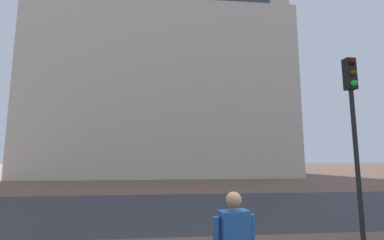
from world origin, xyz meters
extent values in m
plane|color=brown|center=(0.00, 10.00, 0.00)|extent=(120.00, 120.00, 0.00)
cube|color=#38383D|center=(0.00, 7.52, 0.00)|extent=(120.00, 7.94, 0.00)
cube|color=beige|center=(-1.96, 28.54, 9.02)|extent=(27.73, 15.70, 18.05)
cube|color=#38424C|center=(-1.96, 28.54, 19.25)|extent=(25.51, 14.44, 2.40)
cube|color=beige|center=(-5.51, 28.54, 17.95)|extent=(4.31, 4.31, 35.90)
cylinder|color=beige|center=(-14.33, 22.19, 10.92)|extent=(2.80, 2.80, 21.85)
cylinder|color=beige|center=(10.40, 22.19, 10.54)|extent=(2.80, 2.80, 21.07)
cube|color=#1E4C8E|center=(-0.58, -0.34, 1.17)|extent=(0.44, 0.29, 0.62)
cylinder|color=#1E4C8E|center=(-0.32, -0.29, 1.12)|extent=(0.09, 0.09, 0.59)
cylinder|color=#1E4C8E|center=(-0.83, -0.40, 1.12)|extent=(0.09, 0.09, 0.59)
cube|color=black|center=(-0.60, -0.25, 1.19)|extent=(0.30, 0.19, 0.40)
sphere|color=#9E7556|center=(-0.58, -0.34, 1.62)|extent=(0.22, 0.22, 0.22)
cylinder|color=black|center=(3.62, 2.72, 2.02)|extent=(0.12, 0.12, 4.05)
cube|color=black|center=(3.62, 2.72, 4.50)|extent=(0.28, 0.24, 0.90)
sphere|color=#390606|center=(3.62, 2.59, 4.80)|extent=(0.18, 0.18, 0.18)
sphere|color=#3C3306|center=(3.62, 2.59, 4.50)|extent=(0.18, 0.18, 0.18)
sphere|color=green|center=(3.62, 2.59, 4.20)|extent=(0.18, 0.18, 0.18)
camera|label=1|loc=(-1.49, -3.98, 2.23)|focal=24.49mm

